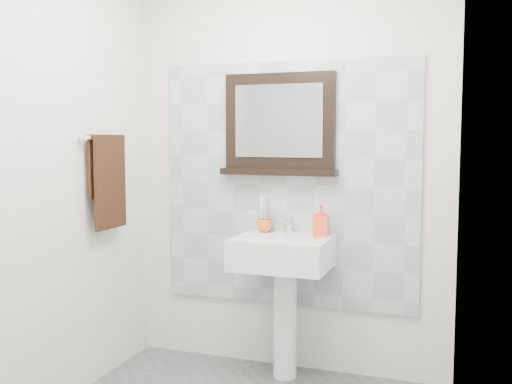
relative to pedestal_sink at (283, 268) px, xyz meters
The scene contains 12 objects.
back_wall 0.62m from the pedestal_sink, 99.99° to the left, with size 2.00×0.01×2.50m, color silver.
front_wall 2.06m from the pedestal_sink, 91.16° to the right, with size 2.00×0.01×2.50m, color silver.
left_wall 1.47m from the pedestal_sink, 139.97° to the right, with size 0.01×2.20×2.50m, color silver.
right_wall 1.42m from the pedestal_sink, 42.29° to the right, with size 0.01×2.20×2.50m, color silver.
splashback 0.52m from the pedestal_sink, 100.54° to the left, with size 1.60×0.02×1.50m, color #AAB3B8.
pedestal_sink is the anchor object (origin of this frame).
toothbrush_cup 0.31m from the pedestal_sink, 139.25° to the left, with size 0.10×0.10×0.08m, color orange.
toothbrushes 0.37m from the pedestal_sink, 139.36° to the left, with size 0.05×0.04×0.21m.
soap_dispenser 0.36m from the pedestal_sink, 26.64° to the left, with size 0.08×0.09×0.19m, color #FF201E.
framed_mirror 0.85m from the pedestal_sink, 113.96° to the left, with size 0.73×0.11×0.62m.
towel_bar 1.28m from the pedestal_sink, 162.79° to the right, with size 0.07×0.40×0.03m.
hand_towel 1.17m from the pedestal_sink, 162.67° to the right, with size 0.06×0.30×0.55m.
Camera 1 is at (1.06, -2.43, 1.44)m, focal length 42.00 mm.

